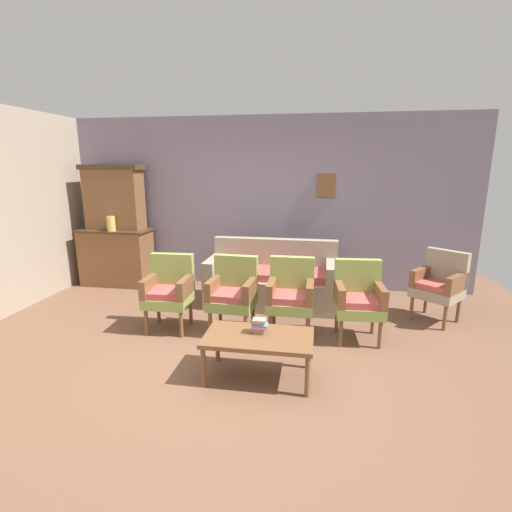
# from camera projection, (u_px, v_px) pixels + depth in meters

# --- Properties ---
(ground_plane) EXTENTS (7.68, 7.68, 0.00)m
(ground_plane) POSITION_uv_depth(u_px,v_px,m) (233.00, 362.00, 3.83)
(ground_plane) COLOR brown
(wall_back_with_decor) EXTENTS (6.40, 0.09, 2.70)m
(wall_back_with_decor) POSITION_uv_depth(u_px,v_px,m) (268.00, 204.00, 6.04)
(wall_back_with_decor) COLOR gray
(wall_back_with_decor) RESTS_ON ground
(side_cabinet) EXTENTS (1.16, 0.55, 0.93)m
(side_cabinet) POSITION_uv_depth(u_px,v_px,m) (117.00, 257.00, 6.28)
(side_cabinet) COLOR brown
(side_cabinet) RESTS_ON ground
(cabinet_upper_hutch) EXTENTS (0.99, 0.38, 1.03)m
(cabinet_upper_hutch) POSITION_uv_depth(u_px,v_px,m) (114.00, 197.00, 6.12)
(cabinet_upper_hutch) COLOR brown
(cabinet_upper_hutch) RESTS_ON side_cabinet
(vase_on_cabinet) EXTENTS (0.13, 0.13, 0.24)m
(vase_on_cabinet) POSITION_uv_depth(u_px,v_px,m) (111.00, 224.00, 5.96)
(vase_on_cabinet) COLOR tan
(vase_on_cabinet) RESTS_ON side_cabinet
(floral_couch) EXTENTS (1.83, 0.83, 0.90)m
(floral_couch) POSITION_uv_depth(u_px,v_px,m) (272.00, 282.00, 5.40)
(floral_couch) COLOR gray
(floral_couch) RESTS_ON ground
(armchair_near_couch_end) EXTENTS (0.54, 0.51, 0.90)m
(armchair_near_couch_end) POSITION_uv_depth(u_px,v_px,m) (169.00, 289.00, 4.53)
(armchair_near_couch_end) COLOR #849947
(armchair_near_couch_end) RESTS_ON ground
(armchair_row_middle) EXTENTS (0.54, 0.52, 0.90)m
(armchair_row_middle) POSITION_uv_depth(u_px,v_px,m) (233.00, 291.00, 4.44)
(armchair_row_middle) COLOR #849947
(armchair_row_middle) RESTS_ON ground
(armchair_near_cabinet) EXTENTS (0.52, 0.49, 0.90)m
(armchair_near_cabinet) POSITION_uv_depth(u_px,v_px,m) (291.00, 293.00, 4.37)
(armchair_near_cabinet) COLOR #849947
(armchair_near_cabinet) RESTS_ON ground
(armchair_by_doorway) EXTENTS (0.55, 0.52, 0.90)m
(armchair_by_doorway) POSITION_uv_depth(u_px,v_px,m) (359.00, 297.00, 4.25)
(armchair_by_doorway) COLOR #849947
(armchair_by_doorway) RESTS_ON ground
(wingback_chair_by_fireplace) EXTENTS (0.71, 0.71, 0.90)m
(wingback_chair_by_fireplace) POSITION_uv_depth(u_px,v_px,m) (439.00, 283.00, 4.76)
(wingback_chair_by_fireplace) COLOR gray
(wingback_chair_by_fireplace) RESTS_ON ground
(coffee_table) EXTENTS (1.00, 0.56, 0.42)m
(coffee_table) POSITION_uv_depth(u_px,v_px,m) (259.00, 340.00, 3.47)
(coffee_table) COLOR brown
(coffee_table) RESTS_ON ground
(book_stack_on_table) EXTENTS (0.15, 0.12, 0.14)m
(book_stack_on_table) POSITION_uv_depth(u_px,v_px,m) (259.00, 326.00, 3.50)
(book_stack_on_table) COLOR olive
(book_stack_on_table) RESTS_ON coffee_table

